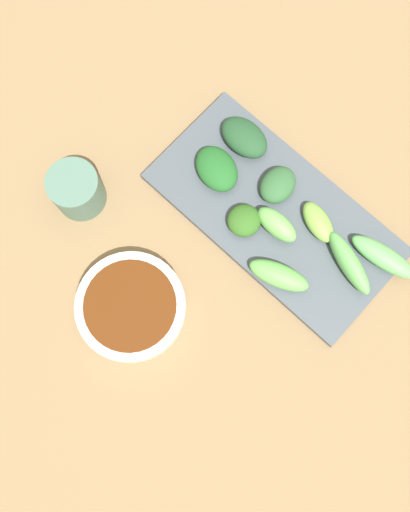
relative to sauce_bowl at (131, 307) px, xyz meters
name	(u,v)px	position (x,y,z in m)	size (l,w,h in m)	color
tabletop	(231,240)	(0.16, -0.03, -0.03)	(2.10, 2.10, 0.02)	olive
sauce_bowl	(131,307)	(0.00, 0.00, 0.00)	(0.14, 0.14, 0.03)	silver
serving_plate	(275,214)	(0.23, -0.05, -0.01)	(0.17, 0.35, 0.01)	#434B53
broccoli_leafy_0	(243,219)	(0.19, -0.03, 0.01)	(0.05, 0.05, 0.02)	#2E5B1D
broccoli_leafy_1	(276,183)	(0.25, -0.03, 0.01)	(0.06, 0.04, 0.03)	#2D5931
broccoli_stalk_2	(349,263)	(0.24, -0.17, 0.01)	(0.03, 0.09, 0.03)	#5DA752
broccoli_stalk_3	(318,222)	(0.25, -0.10, 0.01)	(0.03, 0.06, 0.02)	#72A042
broccoli_leafy_4	(217,169)	(0.21, 0.05, 0.01)	(0.05, 0.07, 0.03)	#1E5922
broccoli_leafy_5	(244,137)	(0.27, 0.05, 0.01)	(0.05, 0.07, 0.03)	#204627
broccoli_stalk_6	(277,225)	(0.21, -0.07, 0.01)	(0.03, 0.06, 0.03)	#69B354
broccoli_stalk_7	(281,273)	(0.16, -0.11, 0.01)	(0.03, 0.08, 0.02)	#5EAA4C
broccoli_stalk_8	(383,257)	(0.27, -0.20, 0.01)	(0.03, 0.09, 0.02)	#5FA75A
tea_cup	(77,190)	(0.06, 0.16, 0.01)	(0.07, 0.07, 0.06)	#4C6F5F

